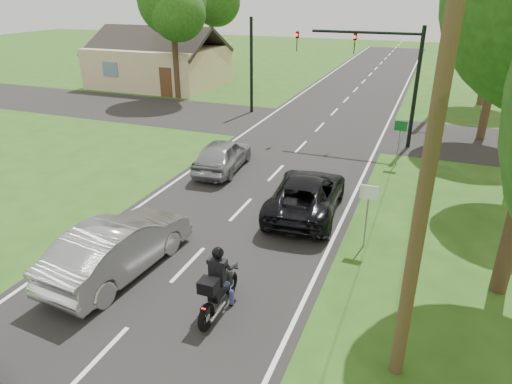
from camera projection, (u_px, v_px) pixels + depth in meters
ground at (188, 265)px, 13.62m from camera, size 140.00×140.00×0.00m
road at (289, 159)px, 22.12m from camera, size 8.00×100.00×0.01m
cross_road at (320, 127)px, 27.23m from camera, size 60.00×7.00×0.01m
motorcycle_rider at (218, 288)px, 11.34m from camera, size 0.61×2.16×1.86m
dark_suv at (307, 194)px, 16.57m from camera, size 2.73×5.26×1.42m
silver_sedan at (119, 247)px, 12.98m from camera, size 2.10×5.03×1.62m
silver_suv at (223, 155)px, 20.49m from camera, size 2.07×4.37×1.44m
traffic_signal at (380, 64)px, 22.73m from camera, size 6.38×0.44×6.00m
signal_pole_far at (251, 66)px, 29.45m from camera, size 0.20×0.20×6.00m
utility_pole_near at (432, 145)px, 7.78m from camera, size 1.60×0.28×10.00m
utility_pole_far at (446, 33)px, 28.20m from camera, size 1.60×0.28×10.00m
sign_white at (368, 201)px, 13.93m from camera, size 0.55×0.07×2.12m
sign_green at (400, 132)px, 20.67m from camera, size 0.55×0.07×2.12m
tree_row_e at (505, 1)px, 29.61m from camera, size 5.28×5.12×9.61m
tree_left_near at (174, 5)px, 31.71m from camera, size 5.12×4.96×9.22m
house at (160, 64)px, 38.66m from camera, size 10.20×8.00×4.84m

